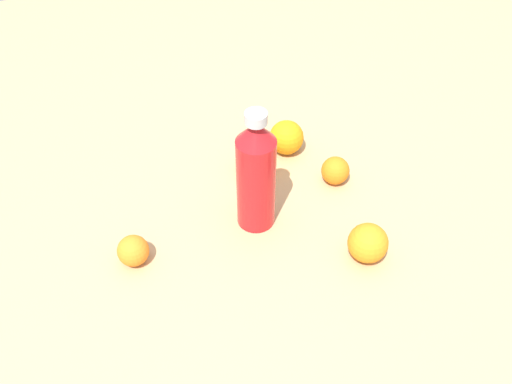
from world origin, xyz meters
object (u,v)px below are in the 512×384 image
Objects in this scene: water_bottle at (256,174)px; orange_0 at (334,169)px; orange_3 at (368,243)px; orange_1 at (133,251)px; orange_4 at (286,137)px; orange_2 at (253,158)px.

water_bottle is 0.23m from orange_0.
orange_3 is (-0.17, -0.16, -0.09)m from water_bottle.
orange_1 is 0.45m from orange_4.
orange_3 is (-0.31, -0.11, 0.00)m from orange_2.
orange_4 reaches higher than orange_1.
orange_2 is 0.10m from orange_4.
orange_3 is 0.35m from orange_4.
orange_1 is 0.79× the size of orange_2.
orange_4 is at bearing 23.06° from orange_0.
orange_0 is 0.22m from orange_3.
orange_4 is (0.18, -0.15, -0.09)m from water_bottle.
orange_0 is at bearing -122.01° from orange_2.
orange_2 is 0.97× the size of orange_4.
water_bottle is 0.18m from orange_2.
orange_0 is 0.80× the size of orange_3.
orange_0 and orange_1 have the same top height.
water_bottle reaches higher than orange_3.
orange_3 reaches higher than orange_0.
orange_2 is at bearing 19.04° from orange_3.
orange_3 is at bearing -160.96° from orange_2.
orange_3 is (-0.22, 0.04, 0.01)m from orange_0.
orange_4 is (0.04, -0.10, 0.00)m from orange_2.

